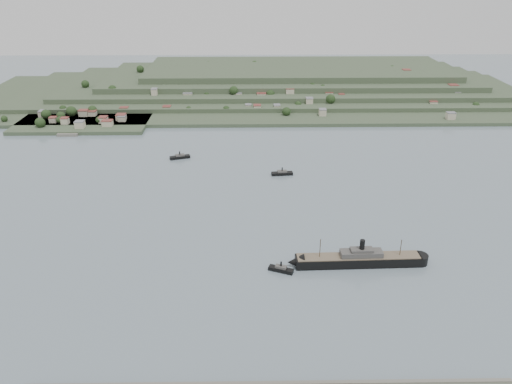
{
  "coord_description": "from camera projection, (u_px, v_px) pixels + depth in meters",
  "views": [
    {
      "loc": [
        -8.37,
        -314.88,
        175.45
      ],
      "look_at": [
        -3.09,
        30.0,
        13.0
      ],
      "focal_mm": 35.0,
      "sensor_mm": 36.0,
      "label": 1
    }
  ],
  "objects": [
    {
      "name": "steamship",
      "position": [
        355.0,
        259.0,
        312.59
      ],
      "size": [
        89.23,
        13.06,
        21.4
      ],
      "color": "black",
      "rests_on": "ground"
    },
    {
      "name": "tugboat",
      "position": [
        281.0,
        269.0,
        306.92
      ],
      "size": [
        15.9,
        9.75,
        6.98
      ],
      "color": "black",
      "rests_on": "ground"
    },
    {
      "name": "ground",
      "position": [
        261.0,
        226.0,
        359.71
      ],
      "size": [
        1400.0,
        1400.0,
        0.0
      ],
      "primitive_type": "plane",
      "color": "slate",
      "rests_on": "ground"
    },
    {
      "name": "ferry_east",
      "position": [
        282.0,
        173.0,
        443.54
      ],
      "size": [
        19.43,
        7.2,
        7.12
      ],
      "color": "black",
      "rests_on": "ground"
    },
    {
      "name": "far_peninsula",
      "position": [
        274.0,
        84.0,
        710.61
      ],
      "size": [
        760.0,
        309.0,
        30.0
      ],
      "color": "#374931",
      "rests_on": "ground"
    },
    {
      "name": "ferry_west",
      "position": [
        180.0,
        157.0,
        479.84
      ],
      "size": [
        19.96,
        11.09,
        7.22
      ],
      "color": "black",
      "rests_on": "ground"
    }
  ]
}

